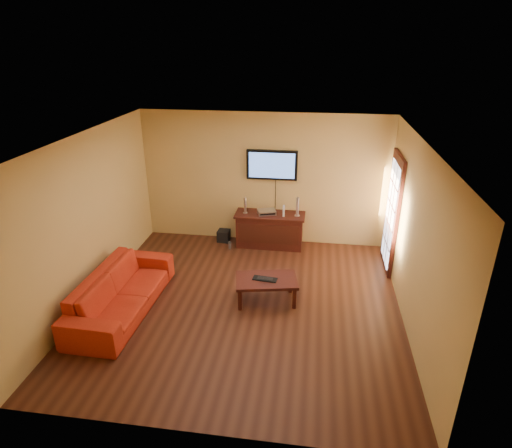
% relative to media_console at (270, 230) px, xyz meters
% --- Properties ---
extents(ground_plane, '(5.00, 5.00, 0.00)m').
position_rel_media_console_xyz_m(ground_plane, '(-0.17, -2.22, -0.36)').
color(ground_plane, '#36190F').
rests_on(ground_plane, ground).
extents(room_walls, '(5.00, 5.00, 5.00)m').
position_rel_media_console_xyz_m(room_walls, '(-0.17, -1.60, 1.33)').
color(room_walls, tan).
rests_on(room_walls, ground).
extents(french_door, '(0.07, 1.02, 2.22)m').
position_rel_media_console_xyz_m(french_door, '(2.29, -0.52, 0.69)').
color(french_door, black).
rests_on(french_door, ground).
extents(media_console, '(1.42, 0.54, 0.71)m').
position_rel_media_console_xyz_m(media_console, '(0.00, 0.00, 0.00)').
color(media_console, black).
rests_on(media_console, ground).
extents(television, '(1.02, 0.08, 0.60)m').
position_rel_media_console_xyz_m(television, '(0.00, 0.23, 1.31)').
color(television, black).
rests_on(television, ground).
extents(coffee_table, '(1.08, 0.77, 0.41)m').
position_rel_media_console_xyz_m(coffee_table, '(0.18, -2.05, -0.00)').
color(coffee_table, black).
rests_on(coffee_table, ground).
extents(sofa, '(0.74, 2.30, 0.89)m').
position_rel_media_console_xyz_m(sofa, '(-2.06, -2.62, 0.09)').
color(sofa, red).
rests_on(sofa, ground).
extents(speaker_left, '(0.09, 0.09, 0.34)m').
position_rel_media_console_xyz_m(speaker_left, '(-0.51, -0.01, 0.51)').
color(speaker_left, silver).
rests_on(speaker_left, media_console).
extents(speaker_right, '(0.11, 0.11, 0.39)m').
position_rel_media_console_xyz_m(speaker_right, '(0.55, -0.02, 0.53)').
color(speaker_right, silver).
rests_on(speaker_right, media_console).
extents(av_receiver, '(0.42, 0.35, 0.08)m').
position_rel_media_console_xyz_m(av_receiver, '(-0.07, 0.01, 0.39)').
color(av_receiver, silver).
rests_on(av_receiver, media_console).
extents(game_console, '(0.05, 0.15, 0.20)m').
position_rel_media_console_xyz_m(game_console, '(0.28, -0.03, 0.45)').
color(game_console, white).
rests_on(game_console, media_console).
extents(subwoofer, '(0.26, 0.26, 0.24)m').
position_rel_media_console_xyz_m(subwoofer, '(-0.99, 0.07, -0.23)').
color(subwoofer, black).
rests_on(subwoofer, ground).
extents(bottle, '(0.06, 0.06, 0.19)m').
position_rel_media_console_xyz_m(bottle, '(-0.79, -0.30, -0.27)').
color(bottle, white).
rests_on(bottle, ground).
extents(keyboard, '(0.41, 0.19, 0.02)m').
position_rel_media_console_xyz_m(keyboard, '(0.15, -2.06, 0.07)').
color(keyboard, black).
rests_on(keyboard, coffee_table).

